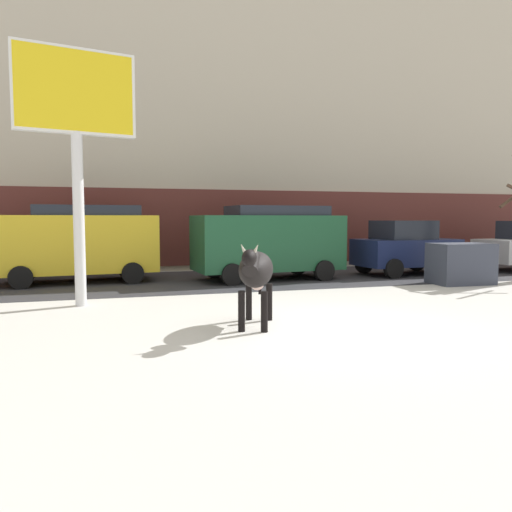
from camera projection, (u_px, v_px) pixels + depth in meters
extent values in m
plane|color=silver|center=(328.00, 328.00, 8.65)|extent=(120.00, 120.00, 0.00)
cube|color=#333338|center=(232.00, 279.00, 15.55)|extent=(60.00, 5.60, 0.01)
cube|color=#BCB29E|center=(199.00, 111.00, 20.82)|extent=(44.00, 6.00, 13.00)
cube|color=#5B2823|center=(214.00, 227.00, 18.28)|extent=(43.12, 0.10, 2.80)
ellipsoid|color=black|center=(256.00, 269.00, 8.76)|extent=(1.09, 1.52, 0.64)
cylinder|color=black|center=(264.00, 312.00, 8.31)|extent=(0.12, 0.12, 0.70)
cylinder|color=black|center=(242.00, 311.00, 8.35)|extent=(0.12, 0.12, 0.70)
cylinder|color=black|center=(269.00, 302.00, 9.28)|extent=(0.12, 0.12, 0.70)
cylinder|color=black|center=(249.00, 302.00, 9.32)|extent=(0.12, 0.12, 0.70)
cylinder|color=black|center=(251.00, 263.00, 8.00)|extent=(0.42, 0.54, 0.44)
ellipsoid|color=black|center=(249.00, 258.00, 7.78)|extent=(0.39, 0.50, 0.28)
cone|color=beige|center=(256.00, 248.00, 7.79)|extent=(0.13, 0.10, 0.15)
cone|color=beige|center=(243.00, 248.00, 7.82)|extent=(0.13, 0.10, 0.15)
cylinder|color=black|center=(260.00, 279.00, 9.44)|extent=(0.06, 0.06, 0.60)
ellipsoid|color=beige|center=(257.00, 285.00, 8.96)|extent=(0.33, 0.35, 0.20)
cylinder|color=silver|center=(79.00, 220.00, 10.71)|extent=(0.24, 0.24, 3.80)
cube|color=silver|center=(75.00, 91.00, 10.50)|extent=(2.51, 0.70, 1.82)
cube|color=yellow|center=(75.00, 91.00, 10.47)|extent=(2.38, 0.63, 1.70)
cube|color=gold|center=(77.00, 244.00, 14.72)|extent=(4.74, 2.26, 1.70)
cube|color=#1E232D|center=(87.00, 210.00, 14.75)|extent=(3.12, 1.91, 0.30)
cylinder|color=black|center=(126.00, 267.00, 16.20)|extent=(0.66, 0.27, 0.64)
cylinder|color=black|center=(133.00, 273.00, 14.43)|extent=(0.66, 0.27, 0.64)
cylinder|color=black|center=(26.00, 271.00, 15.14)|extent=(0.66, 0.27, 0.64)
cylinder|color=black|center=(21.00, 277.00, 13.37)|extent=(0.66, 0.27, 0.64)
cube|color=#194C2D|center=(268.00, 243.00, 15.45)|extent=(4.74, 2.26, 1.70)
cube|color=#1E232D|center=(277.00, 211.00, 15.48)|extent=(3.12, 1.91, 0.30)
cylinder|color=black|center=(297.00, 265.00, 16.93)|extent=(0.66, 0.27, 0.64)
cylinder|color=black|center=(324.00, 271.00, 15.16)|extent=(0.66, 0.27, 0.64)
cylinder|color=black|center=(214.00, 268.00, 15.87)|extent=(0.66, 0.27, 0.64)
cylinder|color=black|center=(232.00, 274.00, 14.10)|extent=(0.66, 0.27, 0.64)
cube|color=#19234C|center=(406.00, 252.00, 16.90)|extent=(3.62, 1.97, 0.90)
cube|color=#1E232D|center=(403.00, 230.00, 16.79)|extent=(1.91, 1.63, 0.64)
cylinder|color=black|center=(417.00, 262.00, 18.13)|extent=(0.66, 0.27, 0.64)
cylinder|color=black|center=(450.00, 266.00, 16.55)|extent=(0.66, 0.27, 0.64)
cylinder|color=black|center=(364.00, 264.00, 17.33)|extent=(0.66, 0.27, 0.64)
cylinder|color=black|center=(394.00, 269.00, 15.74)|extent=(0.66, 0.27, 0.64)
cylinder|color=black|center=(485.00, 261.00, 18.74)|extent=(0.66, 0.27, 0.64)
cylinder|color=#282833|center=(30.00, 263.00, 16.51)|extent=(0.24, 0.24, 0.88)
cube|color=#232328|center=(30.00, 240.00, 16.45)|extent=(0.36, 0.22, 0.64)
sphere|color=beige|center=(29.00, 227.00, 16.41)|extent=(0.20, 0.20, 0.20)
cylinder|color=#282833|center=(307.00, 256.00, 19.31)|extent=(0.24, 0.24, 0.88)
cube|color=brown|center=(307.00, 237.00, 19.25)|extent=(0.36, 0.22, 0.64)
sphere|color=tan|center=(308.00, 226.00, 19.21)|extent=(0.20, 0.20, 0.20)
cylinder|color=#4C3828|center=(512.00, 198.00, 15.28)|extent=(0.87, 0.21, 0.66)
cube|color=#383D4C|center=(461.00, 264.00, 14.44)|extent=(1.74, 1.16, 1.20)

